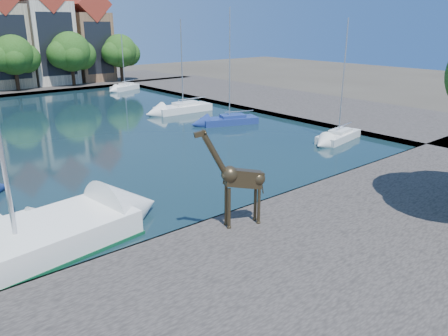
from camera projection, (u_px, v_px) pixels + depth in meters
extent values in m
plane|color=#38332B|center=(260.00, 209.00, 23.30)|extent=(160.00, 160.00, 0.00)
cube|color=black|center=(81.00, 129.00, 40.79)|extent=(38.00, 50.00, 0.08)
cube|color=#47413E|center=(378.00, 256.00, 18.12)|extent=(50.00, 14.00, 0.50)
cube|color=#47413E|center=(269.00, 99.00, 55.90)|extent=(14.00, 52.00, 0.50)
cube|color=tan|center=(2.00, 46.00, 63.38)|extent=(5.88, 9.00, 11.50)
cube|color=black|center=(10.00, 48.00, 60.11)|extent=(4.80, 0.05, 8.62)
cube|color=beige|center=(47.00, 43.00, 67.25)|extent=(6.37, 9.00, 12.00)
cube|color=black|center=(57.00, 44.00, 63.98)|extent=(5.20, 0.05, 9.00)
cube|color=brown|center=(88.00, 47.00, 71.43)|extent=(5.39, 9.00, 10.50)
cube|color=maroon|center=(84.00, 5.00, 69.39)|extent=(5.44, 9.18, 5.44)
cube|color=black|center=(99.00, 48.00, 68.16)|extent=(4.40, 0.05, 7.88)
cylinder|color=#332114|center=(17.00, 79.00, 60.68)|extent=(0.50, 0.50, 3.20)
sphere|color=#234213|center=(13.00, 55.00, 59.66)|extent=(5.40, 5.40, 5.40)
sphere|color=#234213|center=(26.00, 58.00, 61.03)|extent=(4.05, 4.05, 4.05)
sphere|color=#234213|center=(3.00, 58.00, 58.55)|extent=(3.78, 3.78, 3.78)
cylinder|color=#332114|center=(73.00, 75.00, 65.53)|extent=(0.50, 0.50, 3.20)
sphere|color=#234213|center=(71.00, 52.00, 64.48)|extent=(5.80, 5.80, 5.80)
sphere|color=#234213|center=(82.00, 55.00, 65.94)|extent=(4.35, 4.35, 4.35)
sphere|color=#234213|center=(61.00, 54.00, 63.31)|extent=(4.06, 4.06, 4.06)
cylinder|color=#332114|center=(122.00, 71.00, 70.39)|extent=(0.50, 0.50, 3.20)
sphere|color=#234213|center=(120.00, 51.00, 69.40)|extent=(5.20, 5.20, 5.20)
sphere|color=#234213|center=(128.00, 54.00, 70.73)|extent=(3.90, 3.90, 3.90)
sphere|color=#234213|center=(113.00, 53.00, 68.32)|extent=(3.64, 3.64, 3.64)
cylinder|color=#382D1C|center=(229.00, 209.00, 19.73)|extent=(0.15, 0.15, 1.94)
cylinder|color=#382D1C|center=(226.00, 205.00, 20.09)|extent=(0.15, 0.15, 1.94)
cylinder|color=#382D1C|center=(259.00, 204.00, 20.22)|extent=(0.15, 0.15, 1.94)
cylinder|color=#382D1C|center=(255.00, 201.00, 20.58)|extent=(0.15, 0.15, 1.94)
cube|color=#382D1C|center=(244.00, 178.00, 19.76)|extent=(1.94, 1.11, 1.13)
cylinder|color=#382D1C|center=(215.00, 155.00, 18.91)|extent=(1.26, 0.68, 2.01)
cube|color=#382D1C|center=(200.00, 134.00, 18.38)|extent=(0.56, 0.34, 0.31)
cube|color=silver|center=(338.00, 136.00, 36.63)|extent=(5.18, 2.56, 0.79)
cube|color=silver|center=(339.00, 132.00, 36.54)|extent=(2.35, 1.57, 0.44)
cylinder|color=#B2B2B7|center=(343.00, 78.00, 35.11)|extent=(0.11, 0.11, 9.16)
cube|color=navy|center=(229.00, 120.00, 42.54)|extent=(5.74, 3.61, 0.81)
cube|color=navy|center=(229.00, 117.00, 42.45)|extent=(2.68, 2.05, 0.45)
cylinder|color=#B2B2B7|center=(230.00, 64.00, 40.87)|extent=(0.11, 0.11, 10.14)
cube|color=white|center=(183.00, 108.00, 48.29)|extent=(6.48, 2.49, 0.96)
cube|color=white|center=(183.00, 105.00, 48.19)|extent=(2.86, 1.68, 0.53)
cylinder|color=#B2B2B7|center=(182.00, 63.00, 46.77)|extent=(0.13, 0.13, 9.08)
cube|color=white|center=(125.00, 87.00, 64.23)|extent=(5.00, 3.36, 0.88)
cube|color=white|center=(125.00, 85.00, 64.14)|extent=(2.35, 1.87, 0.49)
cylinder|color=#B2B2B7|center=(123.00, 60.00, 63.02)|extent=(0.12, 0.12, 7.20)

